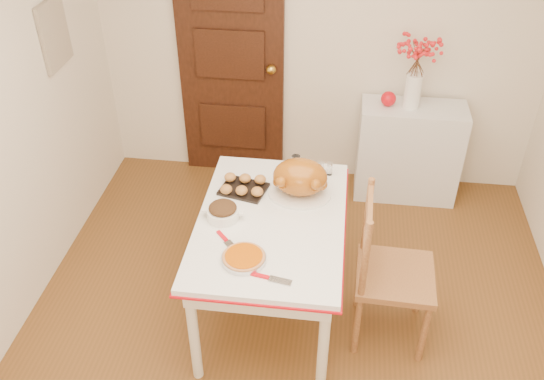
# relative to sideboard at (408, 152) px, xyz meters

# --- Properties ---
(floor) EXTENTS (3.50, 4.00, 0.00)m
(floor) POSITION_rel_sideboard_xyz_m (-0.77, -1.78, -0.41)
(floor) COLOR brown
(floor) RESTS_ON ground
(wall_back) EXTENTS (3.50, 0.00, 2.50)m
(wall_back) POSITION_rel_sideboard_xyz_m (-0.77, 0.22, 0.84)
(wall_back) COLOR beige
(wall_back) RESTS_ON ground
(door_back) EXTENTS (0.85, 0.06, 2.06)m
(door_back) POSITION_rel_sideboard_xyz_m (-1.47, 0.19, 0.62)
(door_back) COLOR #391A0E
(door_back) RESTS_ON ground
(photo_board) EXTENTS (0.03, 0.35, 0.45)m
(photo_board) POSITION_rel_sideboard_xyz_m (-2.50, -0.58, 1.09)
(photo_board) COLOR beige
(photo_board) RESTS_ON ground
(sideboard) EXTENTS (0.81, 0.36, 0.81)m
(sideboard) POSITION_rel_sideboard_xyz_m (0.00, 0.00, 0.00)
(sideboard) COLOR silver
(sideboard) RESTS_ON floor
(kitchen_table) EXTENTS (0.89, 1.30, 0.78)m
(kitchen_table) POSITION_rel_sideboard_xyz_m (-0.93, -1.45, -0.02)
(kitchen_table) COLOR white
(kitchen_table) RESTS_ON floor
(chair_oak) EXTENTS (0.47, 0.47, 1.04)m
(chair_oak) POSITION_rel_sideboard_xyz_m (-0.18, -1.54, 0.11)
(chair_oak) COLOR #A06D3A
(chair_oak) RESTS_ON floor
(berry_vase) EXTENTS (0.29, 0.29, 0.56)m
(berry_vase) POSITION_rel_sideboard_xyz_m (-0.04, 0.00, 0.69)
(berry_vase) COLOR white
(berry_vase) RESTS_ON sideboard
(apple) EXTENTS (0.12, 0.12, 0.12)m
(apple) POSITION_rel_sideboard_xyz_m (-0.21, 0.00, 0.46)
(apple) COLOR red
(apple) RESTS_ON sideboard
(turkey_platter) EXTENTS (0.45, 0.39, 0.25)m
(turkey_platter) POSITION_rel_sideboard_xyz_m (-0.79, -1.19, 0.49)
(turkey_platter) COLOR #9B5D1C
(turkey_platter) RESTS_ON kitchen_table
(pumpkin_pie) EXTENTS (0.24, 0.24, 0.05)m
(pumpkin_pie) POSITION_rel_sideboard_xyz_m (-1.03, -1.82, 0.39)
(pumpkin_pie) COLOR #B24A00
(pumpkin_pie) RESTS_ON kitchen_table
(stuffing_dish) EXTENTS (0.29, 0.25, 0.10)m
(stuffing_dish) POSITION_rel_sideboard_xyz_m (-1.22, -1.47, 0.42)
(stuffing_dish) COLOR #452B18
(stuffing_dish) RESTS_ON kitchen_table
(rolls_tray) EXTENTS (0.32, 0.28, 0.07)m
(rolls_tray) POSITION_rel_sideboard_xyz_m (-1.14, -1.18, 0.41)
(rolls_tray) COLOR #AC6A3A
(rolls_tray) RESTS_ON kitchen_table
(pie_server) EXTENTS (0.24, 0.11, 0.01)m
(pie_server) POSITION_rel_sideboard_xyz_m (-0.87, -1.94, 0.37)
(pie_server) COLOR silver
(pie_server) RESTS_ON kitchen_table
(carving_knife) EXTENTS (0.23, 0.25, 0.01)m
(carving_knife) POSITION_rel_sideboard_xyz_m (-1.13, -1.71, 0.37)
(carving_knife) COLOR silver
(carving_knife) RESTS_ON kitchen_table
(drinking_glass) EXTENTS (0.07, 0.07, 0.10)m
(drinking_glass) POSITION_rel_sideboard_xyz_m (-0.84, -0.90, 0.42)
(drinking_glass) COLOR white
(drinking_glass) RESTS_ON kitchen_table
(shaker_pair) EXTENTS (0.10, 0.07, 0.09)m
(shaker_pair) POSITION_rel_sideboard_xyz_m (-0.64, -0.94, 0.41)
(shaker_pair) COLOR white
(shaker_pair) RESTS_ON kitchen_table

